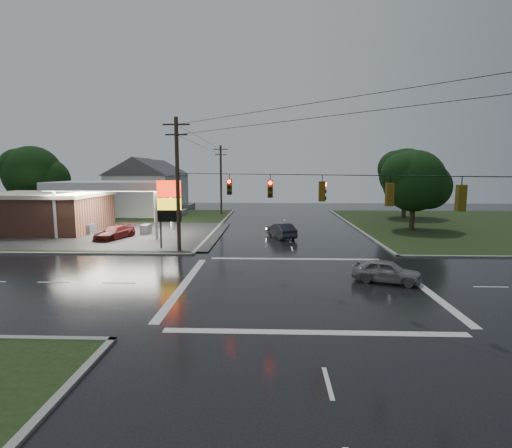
{
  "coord_description": "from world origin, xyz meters",
  "views": [
    {
      "loc": [
        -1.86,
        -23.04,
        6.75
      ],
      "look_at": [
        -2.89,
        4.74,
        3.0
      ],
      "focal_mm": 28.0,
      "sensor_mm": 36.0,
      "label": 1
    }
  ],
  "objects_px": {
    "gas_station": "(54,209)",
    "car_crossing": "(387,271)",
    "pylon_sign": "(169,203)",
    "utility_pole_n": "(221,179)",
    "house_near": "(143,186)",
    "house_far": "(159,183)",
    "utility_pole_nw": "(178,183)",
    "tree_ne_far": "(407,174)",
    "tree_ne_near": "(415,181)",
    "car_pump": "(114,233)",
    "tree_nw_behind": "(34,175)",
    "car_north": "(281,230)"
  },
  "relations": [
    {
      "from": "car_north",
      "to": "tree_nw_behind",
      "type": "bearing_deg",
      "value": -42.79
    },
    {
      "from": "tree_nw_behind",
      "to": "tree_ne_far",
      "type": "relative_size",
      "value": 1.02
    },
    {
      "from": "gas_station",
      "to": "car_north",
      "type": "height_order",
      "value": "gas_station"
    },
    {
      "from": "car_pump",
      "to": "house_far",
      "type": "bearing_deg",
      "value": 118.0
    },
    {
      "from": "utility_pole_nw",
      "to": "car_pump",
      "type": "relative_size",
      "value": 2.33
    },
    {
      "from": "gas_station",
      "to": "car_pump",
      "type": "height_order",
      "value": "gas_station"
    },
    {
      "from": "pylon_sign",
      "to": "car_crossing",
      "type": "distance_m",
      "value": 18.73
    },
    {
      "from": "house_near",
      "to": "tree_nw_behind",
      "type": "xyz_separation_m",
      "value": [
        -12.89,
        -6.01,
        1.77
      ]
    },
    {
      "from": "car_crossing",
      "to": "utility_pole_n",
      "type": "bearing_deg",
      "value": 43.29
    },
    {
      "from": "tree_ne_near",
      "to": "car_pump",
      "type": "bearing_deg",
      "value": -167.53
    },
    {
      "from": "car_pump",
      "to": "car_north",
      "type": "bearing_deg",
      "value": 25.44
    },
    {
      "from": "house_far",
      "to": "tree_ne_near",
      "type": "distance_m",
      "value": 44.5
    },
    {
      "from": "house_near",
      "to": "tree_ne_near",
      "type": "bearing_deg",
      "value": -21.76
    },
    {
      "from": "house_far",
      "to": "car_crossing",
      "type": "distance_m",
      "value": 54.55
    },
    {
      "from": "house_near",
      "to": "house_far",
      "type": "xyz_separation_m",
      "value": [
        -1.0,
        12.0,
        0.0
      ]
    },
    {
      "from": "pylon_sign",
      "to": "house_far",
      "type": "distance_m",
      "value": 39.21
    },
    {
      "from": "utility_pole_n",
      "to": "tree_ne_near",
      "type": "distance_m",
      "value": 28.55
    },
    {
      "from": "gas_station",
      "to": "pylon_sign",
      "type": "relative_size",
      "value": 4.37
    },
    {
      "from": "car_north",
      "to": "car_pump",
      "type": "bearing_deg",
      "value": -15.19
    },
    {
      "from": "tree_nw_behind",
      "to": "car_north",
      "type": "height_order",
      "value": "tree_nw_behind"
    },
    {
      "from": "pylon_sign",
      "to": "utility_pole_nw",
      "type": "height_order",
      "value": "utility_pole_nw"
    },
    {
      "from": "gas_station",
      "to": "car_crossing",
      "type": "relative_size",
      "value": 6.5
    },
    {
      "from": "gas_station",
      "to": "car_north",
      "type": "bearing_deg",
      "value": -6.9
    },
    {
      "from": "utility_pole_n",
      "to": "tree_nw_behind",
      "type": "relative_size",
      "value": 1.05
    },
    {
      "from": "house_far",
      "to": "car_pump",
      "type": "xyz_separation_m",
      "value": [
        4.76,
        -32.94,
        -3.72
      ]
    },
    {
      "from": "house_near",
      "to": "gas_station",
      "type": "bearing_deg",
      "value": -106.17
    },
    {
      "from": "utility_pole_nw",
      "to": "tree_ne_near",
      "type": "distance_m",
      "value": 26.74
    },
    {
      "from": "house_near",
      "to": "house_far",
      "type": "bearing_deg",
      "value": 94.76
    },
    {
      "from": "car_pump",
      "to": "utility_pole_nw",
      "type": "bearing_deg",
      "value": -16.12
    },
    {
      "from": "house_far",
      "to": "tree_ne_far",
      "type": "xyz_separation_m",
      "value": [
        39.1,
        -14.01,
        1.77
      ]
    },
    {
      "from": "tree_ne_far",
      "to": "tree_nw_behind",
      "type": "bearing_deg",
      "value": -175.51
    },
    {
      "from": "tree_nw_behind",
      "to": "tree_ne_near",
      "type": "xyz_separation_m",
      "value": [
        47.98,
        -8.0,
        -0.62
      ]
    },
    {
      "from": "car_crossing",
      "to": "gas_station",
      "type": "bearing_deg",
      "value": 80.29
    },
    {
      "from": "house_near",
      "to": "tree_nw_behind",
      "type": "relative_size",
      "value": 1.1
    },
    {
      "from": "gas_station",
      "to": "house_near",
      "type": "xyz_separation_m",
      "value": [
        4.73,
        16.3,
        1.86
      ]
    },
    {
      "from": "utility_pole_n",
      "to": "car_crossing",
      "type": "height_order",
      "value": "utility_pole_n"
    },
    {
      "from": "house_far",
      "to": "tree_nw_behind",
      "type": "height_order",
      "value": "tree_nw_behind"
    },
    {
      "from": "tree_ne_far",
      "to": "car_pump",
      "type": "bearing_deg",
      "value": -151.13
    },
    {
      "from": "tree_ne_near",
      "to": "car_pump",
      "type": "relative_size",
      "value": 1.9
    },
    {
      "from": "house_near",
      "to": "tree_ne_far",
      "type": "bearing_deg",
      "value": -3.01
    },
    {
      "from": "utility_pole_n",
      "to": "house_far",
      "type": "bearing_deg",
      "value": 141.23
    },
    {
      "from": "tree_ne_far",
      "to": "car_north",
      "type": "height_order",
      "value": "tree_ne_far"
    },
    {
      "from": "utility_pole_n",
      "to": "utility_pole_nw",
      "type": "bearing_deg",
      "value": -90.0
    },
    {
      "from": "tree_nw_behind",
      "to": "tree_ne_near",
      "type": "height_order",
      "value": "tree_nw_behind"
    },
    {
      "from": "pylon_sign",
      "to": "tree_nw_behind",
      "type": "xyz_separation_m",
      "value": [
        -23.34,
        19.49,
        2.17
      ]
    },
    {
      "from": "pylon_sign",
      "to": "utility_pole_n",
      "type": "distance_m",
      "value": 27.56
    },
    {
      "from": "utility_pole_nw",
      "to": "car_north",
      "type": "distance_m",
      "value": 12.33
    },
    {
      "from": "utility_pole_n",
      "to": "tree_ne_far",
      "type": "xyz_separation_m",
      "value": [
        26.65,
        -4.01,
        0.71
      ]
    },
    {
      "from": "tree_ne_far",
      "to": "tree_ne_near",
      "type": "bearing_deg",
      "value": -104.07
    },
    {
      "from": "pylon_sign",
      "to": "tree_ne_far",
      "type": "xyz_separation_m",
      "value": [
        27.65,
        23.49,
        2.17
      ]
    }
  ]
}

